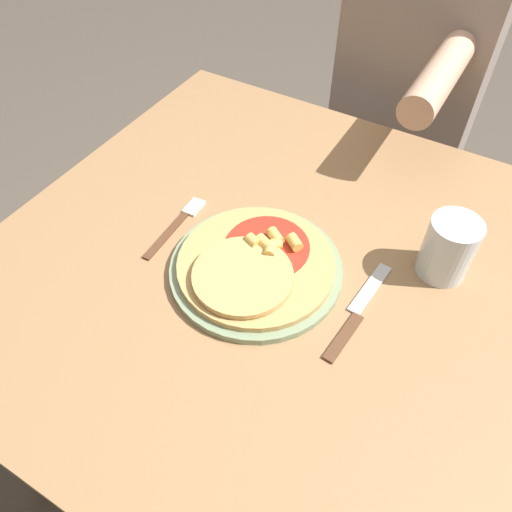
{
  "coord_description": "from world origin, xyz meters",
  "views": [
    {
      "loc": [
        0.23,
        -0.51,
        1.41
      ],
      "look_at": [
        -0.05,
        -0.04,
        0.79
      ],
      "focal_mm": 35.0,
      "sensor_mm": 36.0,
      "label": 1
    }
  ],
  "objects_px": {
    "fork": "(178,223)",
    "person_diner": "(408,96)",
    "dining_table": "(288,305)",
    "knife": "(357,312)",
    "drinking_glass": "(448,248)",
    "pizza": "(255,264)",
    "plate": "(256,269)"
  },
  "relations": [
    {
      "from": "pizza",
      "to": "fork",
      "type": "xyz_separation_m",
      "value": [
        -0.18,
        0.03,
        -0.02
      ]
    },
    {
      "from": "plate",
      "to": "drinking_glass",
      "type": "relative_size",
      "value": 2.64
    },
    {
      "from": "pizza",
      "to": "knife",
      "type": "xyz_separation_m",
      "value": [
        0.18,
        0.01,
        -0.02
      ]
    },
    {
      "from": "dining_table",
      "to": "fork",
      "type": "xyz_separation_m",
      "value": [
        -0.23,
        -0.01,
        0.11
      ]
    },
    {
      "from": "pizza",
      "to": "person_diner",
      "type": "xyz_separation_m",
      "value": [
        0.02,
        0.77,
        -0.07
      ]
    },
    {
      "from": "pizza",
      "to": "person_diner",
      "type": "relative_size",
      "value": 0.22
    },
    {
      "from": "pizza",
      "to": "fork",
      "type": "relative_size",
      "value": 1.52
    },
    {
      "from": "drinking_glass",
      "to": "pizza",
      "type": "bearing_deg",
      "value": -148.32
    },
    {
      "from": "dining_table",
      "to": "plate",
      "type": "relative_size",
      "value": 3.54
    },
    {
      "from": "drinking_glass",
      "to": "person_diner",
      "type": "distance_m",
      "value": 0.66
    },
    {
      "from": "dining_table",
      "to": "fork",
      "type": "relative_size",
      "value": 5.95
    },
    {
      "from": "dining_table",
      "to": "drinking_glass",
      "type": "distance_m",
      "value": 0.3
    },
    {
      "from": "pizza",
      "to": "knife",
      "type": "height_order",
      "value": "pizza"
    },
    {
      "from": "dining_table",
      "to": "knife",
      "type": "xyz_separation_m",
      "value": [
        0.14,
        -0.03,
        0.11
      ]
    },
    {
      "from": "fork",
      "to": "person_diner",
      "type": "distance_m",
      "value": 0.77
    },
    {
      "from": "plate",
      "to": "knife",
      "type": "bearing_deg",
      "value": 2.51
    },
    {
      "from": "dining_table",
      "to": "person_diner",
      "type": "xyz_separation_m",
      "value": [
        -0.03,
        0.72,
        0.06
      ]
    },
    {
      "from": "plate",
      "to": "knife",
      "type": "distance_m",
      "value": 0.18
    },
    {
      "from": "knife",
      "to": "drinking_glass",
      "type": "height_order",
      "value": "drinking_glass"
    },
    {
      "from": "dining_table",
      "to": "person_diner",
      "type": "distance_m",
      "value": 0.73
    },
    {
      "from": "dining_table",
      "to": "fork",
      "type": "distance_m",
      "value": 0.26
    },
    {
      "from": "drinking_glass",
      "to": "fork",
      "type": "bearing_deg",
      "value": -163.31
    },
    {
      "from": "dining_table",
      "to": "knife",
      "type": "bearing_deg",
      "value": -12.68
    },
    {
      "from": "dining_table",
      "to": "knife",
      "type": "height_order",
      "value": "knife"
    },
    {
      "from": "knife",
      "to": "dining_table",
      "type": "bearing_deg",
      "value": 167.32
    },
    {
      "from": "pizza",
      "to": "drinking_glass",
      "type": "height_order",
      "value": "drinking_glass"
    },
    {
      "from": "fork",
      "to": "drinking_glass",
      "type": "bearing_deg",
      "value": 16.69
    },
    {
      "from": "drinking_glass",
      "to": "person_diner",
      "type": "relative_size",
      "value": 0.09
    },
    {
      "from": "pizza",
      "to": "drinking_glass",
      "type": "bearing_deg",
      "value": 31.68
    },
    {
      "from": "person_diner",
      "to": "drinking_glass",
      "type": "bearing_deg",
      "value": -67.37
    },
    {
      "from": "dining_table",
      "to": "plate",
      "type": "distance_m",
      "value": 0.13
    },
    {
      "from": "pizza",
      "to": "person_diner",
      "type": "height_order",
      "value": "person_diner"
    }
  ]
}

